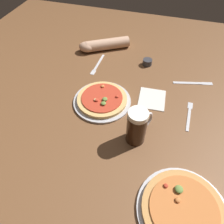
{
  "coord_description": "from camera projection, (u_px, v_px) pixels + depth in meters",
  "views": [
    {
      "loc": [
        0.2,
        -0.66,
        0.81
      ],
      "look_at": [
        0.0,
        0.0,
        0.02
      ],
      "focal_mm": 33.52,
      "sensor_mm": 36.0,
      "label": 1
    }
  ],
  "objects": [
    {
      "name": "ground_plane",
      "position": [
        112.0,
        116.0,
        1.07
      ],
      "size": [
        2.4,
        2.4,
        0.03
      ],
      "primitive_type": "cube",
      "color": "brown"
    },
    {
      "name": "pizza_plate_near",
      "position": [
        183.0,
        210.0,
        0.74
      ],
      "size": [
        0.33,
        0.33,
        0.05
      ],
      "color": "#B2B2B7",
      "rests_on": "ground_plane"
    },
    {
      "name": "pizza_plate_far",
      "position": [
        102.0,
        100.0,
        1.11
      ],
      "size": [
        0.31,
        0.31,
        0.05
      ],
      "color": "#B2B2B7",
      "rests_on": "ground_plane"
    },
    {
      "name": "beer_mug_dark",
      "position": [
        137.0,
        126.0,
        0.9
      ],
      "size": [
        0.1,
        0.14,
        0.18
      ],
      "color": "black",
      "rests_on": "ground_plane"
    },
    {
      "name": "ramekin_sauce",
      "position": [
        147.0,
        62.0,
        1.32
      ],
      "size": [
        0.06,
        0.06,
        0.04
      ],
      "primitive_type": "cylinder",
      "color": "#333338",
      "rests_on": "ground_plane"
    },
    {
      "name": "napkin_folded",
      "position": [
        152.0,
        99.0,
        1.13
      ],
      "size": [
        0.15,
        0.17,
        0.01
      ],
      "primitive_type": "cube",
      "rotation": [
        0.0,
        0.0,
        0.06
      ],
      "color": "silver",
      "rests_on": "ground_plane"
    },
    {
      "name": "fork_left",
      "position": [
        98.0,
        65.0,
        1.33
      ],
      "size": [
        0.03,
        0.22,
        0.01
      ],
      "color": "silver",
      "rests_on": "ground_plane"
    },
    {
      "name": "knife_right",
      "position": [
        193.0,
        83.0,
        1.22
      ],
      "size": [
        0.23,
        0.07,
        0.01
      ],
      "color": "silver",
      "rests_on": "ground_plane"
    },
    {
      "name": "fork_spare",
      "position": [
        189.0,
        115.0,
        1.05
      ],
      "size": [
        0.03,
        0.2,
        0.01
      ],
      "color": "silver",
      "rests_on": "ground_plane"
    },
    {
      "name": "diner_arm",
      "position": [
        102.0,
        45.0,
        1.42
      ],
      "size": [
        0.32,
        0.22,
        0.07
      ],
      "color": "tan",
      "rests_on": "ground_plane"
    }
  ]
}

